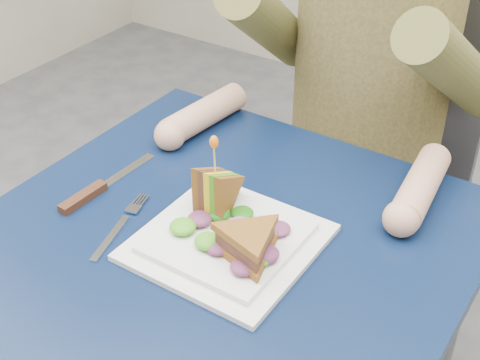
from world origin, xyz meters
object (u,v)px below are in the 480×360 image
Objects in this scene: sandwich_upright at (215,191)px; knife at (92,192)px; fork at (119,227)px; table at (218,276)px; chair at (376,153)px; plate at (228,240)px; sandwich_flat at (249,244)px; diner at (375,19)px.

knife is (-0.22, -0.06, -0.05)m from sandwich_upright.
fork is at bearing -136.52° from sandwich_upright.
chair reaches higher than table.
chair reaches higher than plate.
chair is at bearing 78.62° from fork.
sandwich_flat is at bearing 9.75° from fork.
plate is at bearing 20.63° from fork.
table is at bearing 160.34° from sandwich_flat.
knife reaches higher than table.
chair is 0.39m from diner.
fork is (-0.15, -0.73, 0.19)m from chair.
sandwich_upright reaches higher than knife.
plate reaches higher than knife.
table is at bearing -90.00° from diner.
chair reaches higher than fork.
diner is 3.36× the size of knife.
fork is (-0.15, -0.62, -0.18)m from diner.
table is at bearing -90.00° from chair.
chair is 0.67m from sandwich_upright.
diner is 0.66m from fork.
sandwich_flat is (0.08, -0.69, 0.23)m from chair.
sandwich_upright is at bearing -92.98° from chair.
chair is at bearing 91.87° from plate.
diner is 6.04× the size of sandwich_upright.
chair is 5.25× the size of fork.
table is 5.14× the size of sandwich_flat.
table is at bearing 24.16° from fork.
sandwich_upright is (-0.11, 0.07, 0.01)m from sandwich_flat.
diner is at bearing 86.36° from sandwich_upright.
sandwich_flat is (0.05, -0.03, 0.04)m from plate.
sandwich_upright is at bearing 140.21° from plate.
chair is 4.20× the size of knife.
diner is (-0.00, -0.11, 0.37)m from chair.
sandwich_upright is 0.56× the size of knife.
diner reaches higher than fork.
knife is at bearing -163.30° from sandwich_upright.
plate is 0.18m from fork.
table is 1.01× the size of diner.
chair is 3.58× the size of plate.
plate is at bearing -88.13° from chair.
diner is 0.53m from sandwich_upright.
table is at bearing 173.68° from plate.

